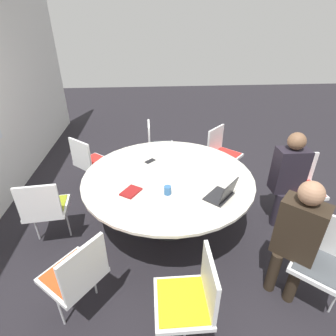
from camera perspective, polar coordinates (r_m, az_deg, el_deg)
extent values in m
plane|color=black|center=(3.46, 0.00, -11.96)|extent=(16.00, 16.00, 0.00)
cylinder|color=#333333|center=(3.45, 0.00, -11.84)|extent=(0.62, 0.62, 0.02)
cylinder|color=#333333|center=(3.23, 0.00, -7.22)|extent=(0.17, 0.17, 0.67)
cylinder|color=silver|center=(3.03, 0.00, -1.89)|extent=(1.96, 1.96, 0.03)
cube|color=white|center=(2.73, 30.26, -18.24)|extent=(0.61, 0.61, 0.04)
cube|color=#4C5156|center=(2.71, 30.40, -17.86)|extent=(0.53, 0.54, 0.01)
cube|color=white|center=(2.74, 32.28, -12.40)|extent=(0.31, 0.32, 0.40)
cylinder|color=silver|center=(2.90, 32.68, -22.53)|extent=(0.02, 0.02, 0.42)
cylinder|color=silver|center=(2.90, 25.44, -20.20)|extent=(0.02, 0.02, 0.42)
cube|color=white|center=(3.68, 27.22, -4.28)|extent=(0.42, 0.44, 0.04)
cube|color=red|center=(3.67, 27.31, -3.94)|extent=(0.37, 0.39, 0.01)
cube|color=white|center=(3.72, 26.61, 0.19)|extent=(0.03, 0.42, 0.40)
cylinder|color=silver|center=(3.89, 28.75, -6.93)|extent=(0.02, 0.02, 0.42)
cylinder|color=silver|center=(3.72, 24.00, -7.45)|extent=(0.02, 0.02, 0.42)
cube|color=white|center=(4.19, 12.30, 2.60)|extent=(0.61, 0.61, 0.04)
cube|color=red|center=(4.17, 12.34, 2.92)|extent=(0.54, 0.54, 0.01)
cube|color=white|center=(4.18, 10.28, 6.09)|extent=(0.32, 0.31, 0.40)
cylinder|color=silver|center=(4.44, 13.12, 0.74)|extent=(0.02, 0.02, 0.42)
cylinder|color=silver|center=(4.15, 10.75, -1.09)|extent=(0.02, 0.02, 0.42)
cube|color=white|center=(4.38, -1.49, 4.55)|extent=(0.44, 0.42, 0.04)
cube|color=#4C5156|center=(4.37, -1.49, 4.86)|extent=(0.39, 0.37, 0.01)
cube|color=white|center=(4.29, -4.15, 7.12)|extent=(0.42, 0.03, 0.40)
cylinder|color=silver|center=(4.64, -1.58, 2.91)|extent=(0.02, 0.02, 0.42)
cylinder|color=silver|center=(4.32, -1.30, 0.77)|extent=(0.02, 0.02, 0.42)
cube|color=white|center=(4.05, -15.83, 1.13)|extent=(0.61, 0.61, 0.04)
cube|color=red|center=(4.03, -15.88, 1.45)|extent=(0.53, 0.53, 0.01)
cube|color=white|center=(3.85, -18.51, 2.89)|extent=(0.30, 0.33, 0.40)
cylinder|color=silver|center=(4.29, -16.92, -0.90)|extent=(0.02, 0.02, 0.42)
cylinder|color=silver|center=(4.03, -13.79, -2.49)|extent=(0.02, 0.02, 0.42)
cube|color=white|center=(3.28, -24.77, -7.92)|extent=(0.46, 0.48, 0.04)
cube|color=olive|center=(3.27, -24.86, -7.55)|extent=(0.41, 0.42, 0.01)
cube|color=white|center=(3.01, -26.38, -6.78)|extent=(0.07, 0.42, 0.40)
cylinder|color=silver|center=(3.47, -26.87, -11.11)|extent=(0.02, 0.02, 0.42)
cylinder|color=silver|center=(3.37, -20.95, -10.89)|extent=(0.02, 0.02, 0.42)
cube|color=white|center=(2.48, -19.97, -21.06)|extent=(0.61, 0.60, 0.04)
cube|color=#E04C1E|center=(2.46, -20.08, -20.67)|extent=(0.53, 0.53, 0.01)
cube|color=white|center=(2.20, -17.75, -20.05)|extent=(0.34, 0.29, 0.40)
cylinder|color=silver|center=(2.61, -22.47, -26.49)|extent=(0.02, 0.02, 0.42)
cylinder|color=silver|center=(2.71, -15.87, -22.07)|extent=(0.02, 0.02, 0.42)
cube|color=white|center=(2.21, 3.00, -27.23)|extent=(0.44, 0.42, 0.04)
cube|color=gold|center=(2.19, 3.02, -26.86)|extent=(0.39, 0.37, 0.01)
cube|color=white|center=(2.06, 9.05, -23.27)|extent=(0.42, 0.03, 0.40)
cylinder|color=silver|center=(2.50, 2.30, -26.70)|extent=(0.02, 0.02, 0.42)
cylinder|color=#2D2319|center=(2.81, 25.55, -21.50)|extent=(0.10, 0.10, 0.46)
cylinder|color=#2D2319|center=(2.82, 21.90, -20.19)|extent=(0.10, 0.10, 0.46)
cube|color=#2D2319|center=(2.55, 26.72, -11.86)|extent=(0.41, 0.41, 0.55)
sphere|color=#A87A5B|center=(2.34, 28.76, -4.84)|extent=(0.20, 0.20, 0.20)
cylinder|color=#231E28|center=(3.65, 25.15, -8.07)|extent=(0.10, 0.10, 0.46)
cylinder|color=#231E28|center=(3.57, 22.59, -8.35)|extent=(0.10, 0.10, 0.46)
cube|color=#231E28|center=(3.42, 24.88, -0.44)|extent=(0.22, 0.36, 0.55)
sphere|color=brown|center=(3.27, 26.25, 5.26)|extent=(0.20, 0.20, 0.20)
cube|color=#232326|center=(2.72, 11.00, -6.05)|extent=(0.36, 0.35, 0.02)
cube|color=#232326|center=(2.63, 13.06, -4.86)|extent=(0.25, 0.24, 0.20)
cube|color=black|center=(2.63, 12.95, -4.82)|extent=(0.22, 0.21, 0.17)
cube|color=maroon|center=(2.76, -8.06, -5.12)|extent=(0.26, 0.24, 0.02)
cylinder|color=#33669E|center=(2.69, -0.08, -4.86)|extent=(0.08, 0.08, 0.09)
cube|color=black|center=(3.34, -3.92, 1.52)|extent=(0.15, 0.15, 0.01)
cube|color=#661E56|center=(4.51, -9.16, 0.63)|extent=(0.36, 0.16, 0.28)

